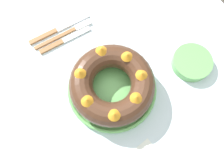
{
  "coord_description": "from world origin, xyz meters",
  "views": [
    {
      "loc": [
        0.19,
        -0.07,
        1.43
      ],
      "look_at": [
        0.01,
        0.03,
        0.81
      ],
      "focal_mm": 35.0,
      "sensor_mm": 36.0,
      "label": 1
    }
  ],
  "objects_px": {
    "fork": "(67,33)",
    "cake_knife": "(62,42)",
    "side_bowl": "(192,62)",
    "bundt_cake": "(112,84)",
    "serving_dish": "(112,89)",
    "serving_knife": "(56,31)"
  },
  "relations": [
    {
      "from": "fork",
      "to": "side_bowl",
      "type": "relative_size",
      "value": 1.69
    },
    {
      "from": "serving_dish",
      "to": "bundt_cake",
      "type": "height_order",
      "value": "bundt_cake"
    },
    {
      "from": "fork",
      "to": "cake_knife",
      "type": "relative_size",
      "value": 1.13
    },
    {
      "from": "fork",
      "to": "cake_knife",
      "type": "distance_m",
      "value": 0.04
    },
    {
      "from": "serving_dish",
      "to": "cake_knife",
      "type": "distance_m",
      "value": 0.25
    },
    {
      "from": "serving_dish",
      "to": "bundt_cake",
      "type": "distance_m",
      "value": 0.05
    },
    {
      "from": "bundt_cake",
      "to": "serving_dish",
      "type": "bearing_deg",
      "value": -173.09
    },
    {
      "from": "bundt_cake",
      "to": "serving_knife",
      "type": "relative_size",
      "value": 1.11
    },
    {
      "from": "fork",
      "to": "cake_knife",
      "type": "xyz_separation_m",
      "value": [
        0.02,
        -0.03,
        -0.0
      ]
    },
    {
      "from": "side_bowl",
      "to": "serving_dish",
      "type": "bearing_deg",
      "value": -101.67
    },
    {
      "from": "bundt_cake",
      "to": "cake_knife",
      "type": "distance_m",
      "value": 0.25
    },
    {
      "from": "cake_knife",
      "to": "side_bowl",
      "type": "bearing_deg",
      "value": 55.52
    },
    {
      "from": "serving_dish",
      "to": "serving_knife",
      "type": "relative_size",
      "value": 1.22
    },
    {
      "from": "cake_knife",
      "to": "side_bowl",
      "type": "relative_size",
      "value": 1.5
    },
    {
      "from": "serving_dish",
      "to": "cake_knife",
      "type": "xyz_separation_m",
      "value": [
        -0.24,
        -0.06,
        -0.01
      ]
    },
    {
      "from": "fork",
      "to": "side_bowl",
      "type": "bearing_deg",
      "value": 44.58
    },
    {
      "from": "bundt_cake",
      "to": "serving_knife",
      "type": "height_order",
      "value": "bundt_cake"
    },
    {
      "from": "bundt_cake",
      "to": "cake_knife",
      "type": "relative_size",
      "value": 1.33
    },
    {
      "from": "bundt_cake",
      "to": "fork",
      "type": "height_order",
      "value": "bundt_cake"
    },
    {
      "from": "bundt_cake",
      "to": "cake_knife",
      "type": "xyz_separation_m",
      "value": [
        -0.24,
        -0.06,
        -0.06
      ]
    },
    {
      "from": "bundt_cake",
      "to": "fork",
      "type": "distance_m",
      "value": 0.27
    },
    {
      "from": "serving_knife",
      "to": "side_bowl",
      "type": "xyz_separation_m",
      "value": [
        0.35,
        0.34,
        0.01
      ]
    }
  ]
}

